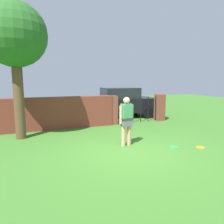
# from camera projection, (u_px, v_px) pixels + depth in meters

# --- Properties ---
(ground_plane) EXTENTS (40.00, 40.00, 0.00)m
(ground_plane) POSITION_uv_depth(u_px,v_px,m) (129.00, 153.00, 6.47)
(ground_plane) COLOR #3D7528
(brick_wall) EXTENTS (4.99, 0.50, 1.42)m
(brick_wall) POSITION_uv_depth(u_px,v_px,m) (58.00, 113.00, 9.52)
(brick_wall) COLOR brown
(brick_wall) RESTS_ON ground
(tree) EXTENTS (2.26, 2.26, 4.86)m
(tree) POSITION_uv_depth(u_px,v_px,m) (15.00, 37.00, 7.49)
(tree) COLOR brown
(tree) RESTS_ON ground
(person) EXTENTS (0.54, 0.27, 1.62)m
(person) POSITION_uv_depth(u_px,v_px,m) (126.00, 119.00, 7.04)
(person) COLOR tan
(person) RESTS_ON ground
(fence_gate) EXTENTS (3.21, 0.44, 1.40)m
(fence_gate) POSITION_uv_depth(u_px,v_px,m) (137.00, 109.00, 11.01)
(fence_gate) COLOR brown
(fence_gate) RESTS_ON ground
(car) EXTENTS (4.29, 2.12, 1.72)m
(car) POSITION_uv_depth(u_px,v_px,m) (120.00, 102.00, 12.45)
(car) COLOR black
(car) RESTS_ON ground
(frisbee_orange) EXTENTS (0.27, 0.27, 0.02)m
(frisbee_orange) POSITION_uv_depth(u_px,v_px,m) (201.00, 148.00, 6.92)
(frisbee_orange) COLOR orange
(frisbee_orange) RESTS_ON ground
(frisbee_green) EXTENTS (0.27, 0.27, 0.02)m
(frisbee_green) POSITION_uv_depth(u_px,v_px,m) (174.00, 147.00, 6.97)
(frisbee_green) COLOR green
(frisbee_green) RESTS_ON ground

